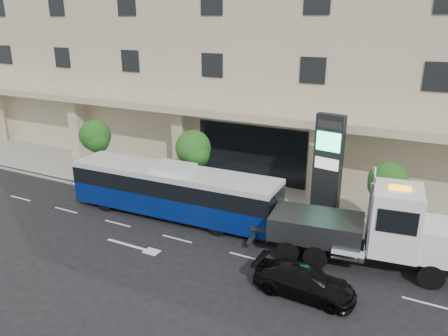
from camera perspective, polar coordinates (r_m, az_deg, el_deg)
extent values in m
plane|color=black|center=(24.50, -4.21, -7.76)|extent=(120.00, 120.00, 0.00)
cube|color=gray|center=(28.45, 1.02, -3.63)|extent=(120.00, 6.00, 0.15)
cube|color=gray|center=(26.02, -1.92, -5.87)|extent=(120.00, 0.30, 0.15)
cube|color=#BEAD8E|center=(36.04, 8.87, 17.11)|extent=(60.00, 15.00, 20.00)
cube|color=#BEAD8E|center=(28.51, 2.69, 7.18)|extent=(60.00, 2.80, 0.50)
cube|color=black|center=(30.30, 3.53, 1.91)|extent=(8.00, 0.12, 4.00)
cube|color=#BEAD8E|center=(37.71, -18.64, 5.04)|extent=(0.90, 0.90, 4.90)
cube|color=#BEAD8E|center=(31.47, -5.69, 3.35)|extent=(0.90, 0.90, 4.90)
cube|color=#BEAD8E|center=(27.54, 12.11, 0.76)|extent=(0.90, 0.90, 4.90)
cylinder|color=#422B19|center=(32.36, -16.20, 1.18)|extent=(0.14, 0.14, 2.80)
sphere|color=#123F13|center=(31.91, -16.48, 4.13)|extent=(2.20, 2.20, 2.20)
sphere|color=#123F13|center=(31.61, -16.21, 3.42)|extent=(1.65, 1.65, 1.65)
sphere|color=#123F13|center=(32.35, -16.56, 3.58)|extent=(1.54, 1.54, 1.54)
cylinder|color=#422B19|center=(27.65, -3.97, -0.92)|extent=(0.14, 0.14, 2.94)
sphere|color=#123F13|center=(27.10, -4.05, 2.67)|extent=(2.20, 2.20, 2.20)
sphere|color=#123F13|center=(26.85, -3.62, 1.79)|extent=(1.65, 1.65, 1.65)
sphere|color=#123F13|center=(27.53, -4.35, 2.01)|extent=(1.54, 1.54, 1.54)
cylinder|color=#422B19|center=(24.21, 20.17, -5.31)|extent=(0.14, 0.14, 2.73)
sphere|color=#123F13|center=(23.61, 20.62, -1.59)|extent=(2.00, 2.00, 2.00)
sphere|color=#123F13|center=(23.50, 21.31, -2.58)|extent=(1.50, 1.50, 1.50)
sphere|color=#123F13|center=(23.96, 19.87, -2.20)|extent=(1.40, 1.40, 1.40)
cylinder|color=black|center=(27.25, -15.24, -4.36)|extent=(1.05, 0.35, 1.04)
cylinder|color=black|center=(28.81, -12.47, -2.85)|extent=(1.05, 0.35, 1.04)
cylinder|color=black|center=(23.40, -0.87, -7.61)|extent=(1.05, 0.35, 1.04)
cylinder|color=black|center=(25.19, 1.32, -5.61)|extent=(1.05, 0.35, 1.04)
cube|color=#05185B|center=(25.56, -6.55, -4.22)|extent=(12.59, 3.05, 1.25)
cube|color=black|center=(25.15, -6.64, -1.92)|extent=(12.59, 3.09, 0.94)
cube|color=silver|center=(24.94, -6.69, -0.58)|extent=(12.59, 3.05, 0.31)
cube|color=silver|center=(24.84, -6.72, 0.10)|extent=(2.35, 1.75, 0.31)
cube|color=#2D3033|center=(29.30, -16.93, -2.98)|extent=(0.23, 2.61, 0.31)
cube|color=#2D3033|center=(23.37, 6.72, -7.93)|extent=(0.23, 2.61, 0.31)
cube|color=#2D3033|center=(21.71, 17.59, -9.94)|extent=(8.70, 2.09, 0.41)
cube|color=white|center=(21.51, 26.72, -8.55)|extent=(2.31, 2.57, 1.52)
cube|color=white|center=(21.01, 21.50, -6.28)|extent=(2.34, 2.78, 2.95)
cube|color=black|center=(20.91, 24.29, -5.41)|extent=(0.38, 2.23, 1.22)
cylinder|color=silver|center=(19.86, 18.39, -6.58)|extent=(0.20, 0.20, 3.45)
cylinder|color=silver|center=(21.91, 18.65, -4.18)|extent=(0.20, 0.20, 3.45)
cube|color=#2D3033|center=(21.49, 11.94, -7.44)|extent=(4.54, 2.96, 1.12)
cube|color=#2D3033|center=(22.15, 5.54, -8.02)|extent=(1.65, 0.49, 0.22)
cube|color=#2D3033|center=(22.48, 3.99, -8.73)|extent=(0.48, 1.85, 0.18)
cube|color=orange|center=(20.45, 22.01, -2.40)|extent=(0.95, 0.47, 0.14)
cylinder|color=black|center=(21.08, 25.39, -12.69)|extent=(1.15, 0.46, 1.12)
cylinder|color=black|center=(22.94, 25.00, -10.00)|extent=(1.15, 0.46, 1.12)
cylinder|color=black|center=(21.00, 11.87, -11.23)|extent=(1.15, 0.46, 1.12)
cylinder|color=black|center=(22.87, 12.69, -8.66)|extent=(1.15, 0.46, 1.12)
cylinder|color=black|center=(21.18, 8.28, -10.74)|extent=(1.15, 0.46, 1.12)
cylinder|color=black|center=(23.03, 9.41, -8.24)|extent=(1.15, 0.46, 1.12)
imported|color=black|center=(19.03, 10.44, -14.35)|extent=(4.32, 1.82, 1.25)
cube|color=black|center=(24.39, 13.35, -0.19)|extent=(1.59, 0.75, 6.12)
cube|color=#26E58D|center=(23.66, 13.47, 3.35)|extent=(1.32, 0.27, 1.02)
cube|color=silver|center=(24.00, 13.25, 0.54)|extent=(1.32, 0.27, 0.61)
cube|color=#262628|center=(23.44, 13.64, 5.51)|extent=(1.32, 0.27, 0.41)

